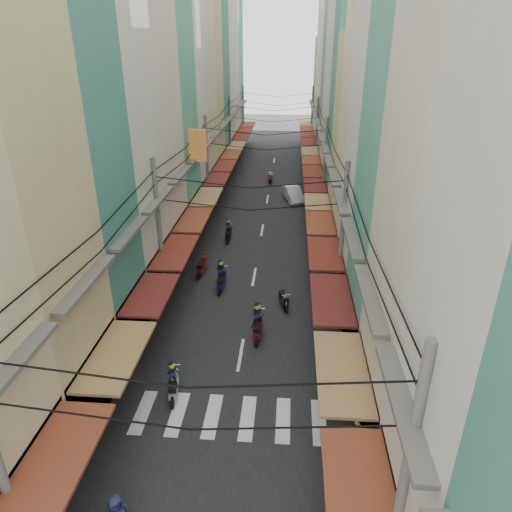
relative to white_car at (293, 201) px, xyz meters
The scene contains 15 objects.
ground 21.89m from the white_car, 96.38° to the right, with size 160.00×160.00×0.00m, color slate.
road 3.00m from the white_car, 144.20° to the right, with size 10.00×80.00×0.02m, color black.
sidewalk_left 9.10m from the white_car, 168.89° to the right, with size 3.00×80.00×0.06m, color gray.
sidewalk_right 4.43m from the white_car, 23.33° to the right, with size 3.00×80.00×0.06m, color gray.
crosswalk 27.86m from the white_car, 95.01° to the right, with size 7.55×2.40×0.01m.
building_row_left 15.16m from the white_car, 153.36° to the right, with size 7.80×67.67×23.70m.
building_row_right 12.12m from the white_car, 44.07° to the right, with size 7.80×68.98×22.59m.
utility_poles 9.74m from the white_car, 109.84° to the right, with size 10.20×66.13×8.20m.
white_car is the anchor object (origin of this frame).
bicycle 24.58m from the white_car, 82.26° to the right, with size 0.56×1.50×1.03m, color black.
moving_scooters 16.88m from the white_car, 102.20° to the right, with size 5.61×34.79×2.00m.
parked_scooters 25.58m from the white_car, 84.59° to the right, with size 12.70×13.39×0.99m.
pedestrians 20.98m from the white_car, 107.77° to the right, with size 13.17×22.08×2.17m.
market_umbrella 26.89m from the white_car, 80.16° to the right, with size 2.27×2.27×2.40m.
traffic_sign 27.33m from the white_car, 83.59° to the right, with size 0.10×0.70×3.20m.
Camera 1 is at (2.06, -19.52, 13.37)m, focal length 32.00 mm.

